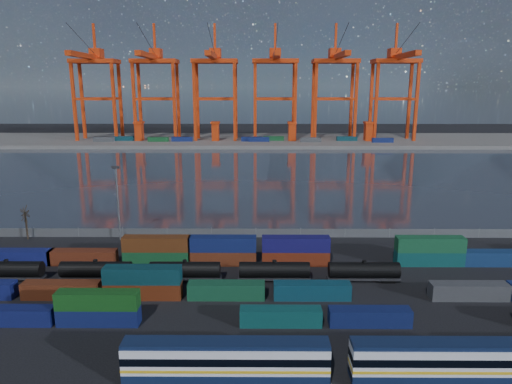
{
  "coord_description": "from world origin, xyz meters",
  "views": [
    {
      "loc": [
        0.63,
        -69.68,
        33.05
      ],
      "look_at": [
        0.0,
        30.0,
        10.0
      ],
      "focal_mm": 32.0,
      "sensor_mm": 36.0,
      "label": 1
    }
  ],
  "objects_px": {
    "passenger_train": "(454,362)",
    "bare_tree": "(26,223)",
    "gantry_cranes": "(245,71)",
    "tanker_string": "(96,270)"
  },
  "relations": [
    {
      "from": "passenger_train",
      "to": "tanker_string",
      "type": "height_order",
      "value": "passenger_train"
    },
    {
      "from": "passenger_train",
      "to": "bare_tree",
      "type": "xyz_separation_m",
      "value": [
        -73.62,
        49.62,
        1.29
      ]
    },
    {
      "from": "passenger_train",
      "to": "tanker_string",
      "type": "bearing_deg",
      "value": 151.46
    },
    {
      "from": "tanker_string",
      "to": "passenger_train",
      "type": "bearing_deg",
      "value": -28.54
    },
    {
      "from": "bare_tree",
      "to": "gantry_cranes",
      "type": "bearing_deg",
      "value": 76.27
    },
    {
      "from": "passenger_train",
      "to": "gantry_cranes",
      "type": "height_order",
      "value": "gantry_cranes"
    },
    {
      "from": "passenger_train",
      "to": "bare_tree",
      "type": "bearing_deg",
      "value": 146.02
    },
    {
      "from": "gantry_cranes",
      "to": "tanker_string",
      "type": "bearing_deg",
      "value": -95.78
    },
    {
      "from": "bare_tree",
      "to": "gantry_cranes",
      "type": "relative_size",
      "value": 0.04
    },
    {
      "from": "passenger_train",
      "to": "gantry_cranes",
      "type": "relative_size",
      "value": 0.38
    }
  ]
}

